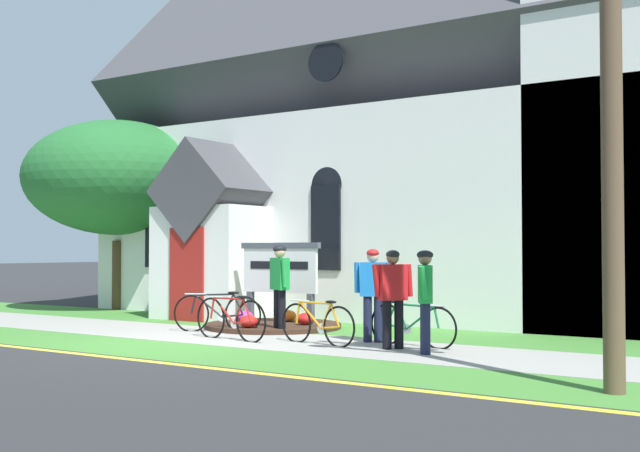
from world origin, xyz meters
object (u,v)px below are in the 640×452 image
(bicycle_black, at_px, (231,318))
(cyclist_in_white_jersey, at_px, (425,294))
(yard_deciduous_tree, at_px, (118,178))
(bicycle_silver, at_px, (217,313))
(church_sign, at_px, (280,271))
(cyclist_in_blue_jersey, at_px, (373,288))
(cyclist_in_red_jersey, at_px, (280,282))
(bicycle_white, at_px, (412,324))
(utility_pole, at_px, (601,5))
(bicycle_red, at_px, (318,323))
(cyclist_in_orange_jersey, at_px, (393,292))

(bicycle_black, xyz_separation_m, cyclist_in_white_jersey, (3.73, 0.17, 0.54))
(bicycle_black, height_order, yard_deciduous_tree, yard_deciduous_tree)
(bicycle_silver, distance_m, bicycle_black, 1.42)
(church_sign, xyz_separation_m, bicycle_silver, (-0.44, -1.46, -0.78))
(cyclist_in_blue_jersey, distance_m, cyclist_in_red_jersey, 2.26)
(bicycle_white, bearing_deg, church_sign, 159.71)
(bicycle_silver, bearing_deg, cyclist_in_blue_jersey, 2.73)
(bicycle_silver, bearing_deg, bicycle_white, 1.03)
(bicycle_silver, distance_m, utility_pole, 9.26)
(bicycle_red, relative_size, yard_deciduous_tree, 0.33)
(cyclist_in_red_jersey, bearing_deg, cyclist_in_white_jersey, -18.48)
(bicycle_silver, xyz_separation_m, bicycle_black, (1.09, -0.91, 0.01))
(church_sign, distance_m, bicycle_red, 3.20)
(church_sign, relative_size, utility_pole, 0.25)
(bicycle_silver, bearing_deg, yard_deciduous_tree, 153.94)
(bicycle_black, bearing_deg, bicycle_red, 10.20)
(yard_deciduous_tree, bearing_deg, church_sign, -13.15)
(bicycle_red, height_order, utility_pole, utility_pole)
(cyclist_in_white_jersey, relative_size, utility_pole, 0.20)
(cyclist_in_red_jersey, distance_m, yard_deciduous_tree, 8.07)
(cyclist_in_white_jersey, bearing_deg, church_sign, 153.37)
(bicycle_black, height_order, cyclist_in_white_jersey, cyclist_in_white_jersey)
(bicycle_black, distance_m, cyclist_in_blue_jersey, 2.59)
(cyclist_in_white_jersey, bearing_deg, bicycle_white, 128.31)
(utility_pole, bearing_deg, cyclist_in_white_jersey, 149.44)
(cyclist_in_orange_jersey, distance_m, utility_pole, 5.57)
(church_sign, height_order, cyclist_in_orange_jersey, church_sign)
(church_sign, xyz_separation_m, bicycle_red, (2.31, -2.06, -0.80))
(church_sign, relative_size, yard_deciduous_tree, 0.39)
(cyclist_in_white_jersey, bearing_deg, bicycle_silver, 171.27)
(bicycle_red, height_order, cyclist_in_white_jersey, cyclist_in_white_jersey)
(yard_deciduous_tree, bearing_deg, bicycle_white, -15.80)
(cyclist_in_blue_jersey, xyz_separation_m, cyclist_in_white_jersey, (1.43, -0.90, -0.02))
(cyclist_in_orange_jersey, bearing_deg, bicycle_black, -171.84)
(church_sign, relative_size, bicycle_white, 1.12)
(church_sign, xyz_separation_m, bicycle_white, (3.73, -1.38, -0.80))
(cyclist_in_orange_jersey, relative_size, cyclist_in_white_jersey, 1.00)
(cyclist_in_orange_jersey, bearing_deg, church_sign, 152.32)
(cyclist_in_red_jersey, bearing_deg, bicycle_black, -92.24)
(cyclist_in_red_jersey, height_order, yard_deciduous_tree, yard_deciduous_tree)
(utility_pole, xyz_separation_m, yard_deciduous_tree, (-14.03, 5.56, -0.88))
(bicycle_red, distance_m, cyclist_in_orange_jersey, 1.49)
(bicycle_silver, distance_m, cyclist_in_orange_jersey, 4.18)
(church_sign, distance_m, cyclist_in_white_jersey, 4.90)
(bicycle_red, xyz_separation_m, yard_deciduous_tree, (-8.84, 3.59, 3.16))
(cyclist_in_orange_jersey, relative_size, utility_pole, 0.20)
(cyclist_in_orange_jersey, height_order, yard_deciduous_tree, yard_deciduous_tree)
(cyclist_in_red_jersey, bearing_deg, church_sign, 126.15)
(bicycle_red, xyz_separation_m, cyclist_in_white_jersey, (2.07, -0.13, 0.56))
(cyclist_in_red_jersey, xyz_separation_m, utility_pole, (6.78, -3.06, 3.41))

